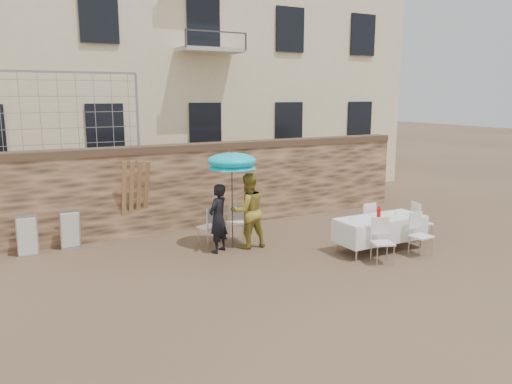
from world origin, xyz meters
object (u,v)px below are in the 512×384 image
couple_chair_left (209,226)px  couple_chair_right (236,222)px  man_suit (218,218)px  table_chair_side (422,222)px  soda_bottle (379,214)px  woman_dress (248,211)px  table_chair_front_right (421,235)px  umbrella (232,164)px  chair_stack_left (27,234)px  chair_stack_right (69,229)px  banquet_table (381,219)px  table_chair_front_left (383,242)px  table_chair_back (364,221)px

couple_chair_left → couple_chair_right: 0.70m
man_suit → table_chair_side: size_ratio=1.62×
couple_chair_left → soda_bottle: bearing=125.4°
woman_dress → table_chair_front_right: bearing=142.5°
woman_dress → umbrella: 1.16m
soda_bottle → chair_stack_left: soda_bottle is taller
couple_chair_right → chair_stack_right: (-3.61, 1.35, -0.02)m
banquet_table → chair_stack_left: size_ratio=2.28×
banquet_table → table_chair_front_left: bearing=-128.7°
couple_chair_right → chair_stack_left: bearing=1.9°
table_chair_front_right → soda_bottle: bearing=135.3°
table_chair_side → chair_stack_right: size_ratio=1.04×
table_chair_front_left → couple_chair_left: bearing=152.2°
woman_dress → table_chair_front_left: 3.09m
chair_stack_left → chair_stack_right: same height
man_suit → soda_bottle: bearing=116.9°
soda_bottle → table_chair_front_right: 1.02m
table_chair_back → couple_chair_left: bearing=-23.6°
umbrella → banquet_table: (2.90, -1.72, -1.25)m
couple_chair_left → table_chair_back: 3.76m
table_chair_front_right → chair_stack_left: (-7.61, 4.27, -0.02)m
man_suit → couple_chair_right: (0.70, 0.55, -0.30)m
table_chair_front_left → man_suit: bearing=158.2°
table_chair_back → couple_chair_right: bearing=-28.3°
couple_chair_left → woman_dress: bearing=125.9°
table_chair_front_right → table_chair_side: size_ratio=1.00×
umbrella → banquet_table: 3.59m
man_suit → woman_dress: (0.75, 0.00, 0.10)m
man_suit → table_chair_back: man_suit is taller
woman_dress → soda_bottle: bearing=143.4°
couple_chair_right → chair_stack_left: (-4.51, 1.35, -0.02)m
banquet_table → table_chair_front_left: table_chair_front_left is taller
table_chair_front_left → table_chair_side: bearing=42.5°
couple_chair_right → soda_bottle: soda_bottle is taller
chair_stack_right → woman_dress: bearing=-27.4°
soda_bottle → couple_chair_left: bearing=143.2°
soda_bottle → table_chair_back: soda_bottle is taller
couple_chair_left → couple_chair_right: same height
couple_chair_right → table_chair_side: same height
table_chair_front_left → chair_stack_right: 7.05m
couple_chair_left → couple_chair_right: (0.70, 0.00, 0.00)m
couple_chair_left → chair_stack_right: size_ratio=1.04×
man_suit → table_chair_side: (4.70, -1.52, -0.30)m
umbrella → table_chair_back: umbrella is taller
banquet_table → chair_stack_right: 7.14m
chair_stack_right → man_suit: bearing=-33.1°
table_chair_front_left → table_chair_side: (2.00, 0.85, 0.00)m
couple_chair_left → table_chair_front_right: size_ratio=1.00×
banquet_table → table_chair_side: size_ratio=2.19×
umbrella → chair_stack_right: 4.06m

